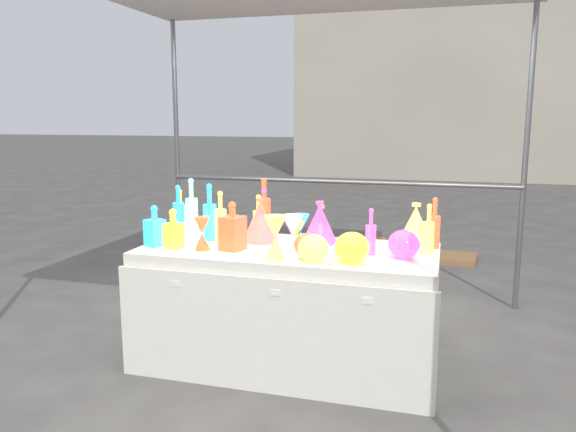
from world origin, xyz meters
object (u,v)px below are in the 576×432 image
(bottle_0, at_px, (180,211))
(hourglass_0, at_px, (202,234))
(decanter_0, at_px, (173,228))
(globe_0, at_px, (352,249))
(lampshade_0, at_px, (261,220))
(cardboard_box_closed, at_px, (360,263))
(display_table, at_px, (288,307))

(bottle_0, bearing_deg, hourglass_0, -50.14)
(decanter_0, bearing_deg, hourglass_0, 11.02)
(globe_0, relative_size, lampshade_0, 0.68)
(cardboard_box_closed, bearing_deg, lampshade_0, -124.35)
(lampshade_0, bearing_deg, cardboard_box_closed, 51.97)
(bottle_0, relative_size, globe_0, 1.59)
(decanter_0, xyz_separation_m, lampshade_0, (0.45, 0.33, 0.02))
(decanter_0, xyz_separation_m, globe_0, (1.11, -0.06, -0.05))
(display_table, bearing_deg, bottle_0, 163.08)
(display_table, xyz_separation_m, hourglass_0, (-0.49, -0.18, 0.48))
(cardboard_box_closed, relative_size, lampshade_0, 1.98)
(display_table, bearing_deg, globe_0, -28.63)
(bottle_0, bearing_deg, globe_0, -21.11)
(globe_0, height_order, lampshade_0, lampshade_0)
(cardboard_box_closed, distance_m, lampshade_0, 1.87)
(decanter_0, distance_m, globe_0, 1.12)
(display_table, relative_size, globe_0, 9.59)
(display_table, height_order, bottle_0, bottle_0)
(cardboard_box_closed, distance_m, decanter_0, 2.29)
(decanter_0, relative_size, hourglass_0, 1.22)
(bottle_0, relative_size, lampshade_0, 1.09)
(cardboard_box_closed, relative_size, globe_0, 2.90)
(decanter_0, distance_m, hourglass_0, 0.19)
(decanter_0, relative_size, globe_0, 1.27)
(cardboard_box_closed, xyz_separation_m, globe_0, (0.26, -2.08, 0.62))
(cardboard_box_closed, bearing_deg, decanter_0, -133.93)
(cardboard_box_closed, xyz_separation_m, lampshade_0, (-0.40, -1.69, 0.69))
(globe_0, bearing_deg, bottle_0, 158.89)
(cardboard_box_closed, height_order, decanter_0, decanter_0)
(cardboard_box_closed, xyz_separation_m, bottle_0, (-1.02, -1.59, 0.70))
(display_table, xyz_separation_m, globe_0, (0.44, -0.24, 0.45))
(lampshade_0, bearing_deg, globe_0, -55.41)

